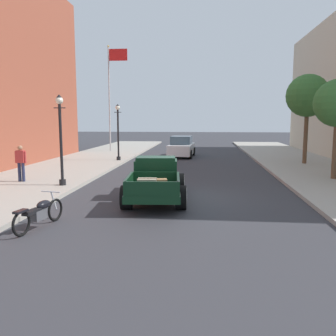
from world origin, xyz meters
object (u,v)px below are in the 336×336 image
Objects in this scene: street_lamp_near at (61,133)px; street_lamp_far at (118,128)px; pedestrian_sidewalk_left at (21,161)px; flagpole at (112,87)px; car_background_white at (182,147)px; street_tree_second at (308,96)px; hotrod_truck_dark_green at (156,179)px; motorcycle_parked at (39,212)px.

street_lamp_near is 1.00× the size of street_lamp_far.
flagpole is at bearing 89.40° from pedestrian_sidewalk_left.
street_tree_second is (8.20, -4.61, 3.64)m from car_background_white.
street_lamp_near reaches higher than car_background_white.
street_lamp_far is 0.42× the size of flagpole.
street_lamp_far is 8.21m from flagpole.
pedestrian_sidewalk_left is at bearing -116.97° from car_background_white.
flagpole reaches higher than street_tree_second.
street_tree_second reaches higher than hotrod_truck_dark_green.
hotrod_truck_dark_green is 1.31× the size of street_lamp_far.
hotrod_truck_dark_green is at bearing -20.47° from street_lamp_near.
hotrod_truck_dark_green is 4.80m from motorcycle_parked.
street_lamp_far is at bearing -136.32° from car_background_white.
car_background_white is at bearing 89.81° from hotrod_truck_dark_green.
motorcycle_parked is at bearing -74.07° from street_lamp_near.
flagpole is at bearing 109.05° from hotrod_truck_dark_green.
street_tree_second is (14.74, 8.23, 3.32)m from pedestrian_sidewalk_left.
street_tree_second is (10.94, 14.47, 3.97)m from motorcycle_parked.
pedestrian_sidewalk_left is 17.20m from street_tree_second.
hotrod_truck_dark_green is 2.41× the size of motorcycle_parked.
hotrod_truck_dark_green reaches higher than motorcycle_parked.
pedestrian_sidewalk_left is (-6.49, 2.29, 0.33)m from hotrod_truck_dark_green.
car_background_white is 1.14× the size of street_lamp_far.
street_tree_second is (8.25, 10.52, 3.65)m from hotrod_truck_dark_green.
street_tree_second reaches higher than pedestrian_sidewalk_left.
flagpole is at bearing 151.87° from street_tree_second.
motorcycle_parked is 0.37× the size of street_tree_second.
motorcycle_parked is 0.47× the size of car_background_white.
pedestrian_sidewalk_left reaches higher than motorcycle_parked.
street_tree_second is (12.35, -0.65, 2.02)m from street_lamp_far.
street_lamp_far reaches higher than motorcycle_parked.
flagpole reaches higher than motorcycle_parked.
pedestrian_sidewalk_left is at bearing -150.81° from street_tree_second.
street_tree_second is at bearing -28.13° from flagpole.
car_background_white is at bearing 81.81° from motorcycle_parked.
pedestrian_sidewalk_left is at bearing 121.28° from motorcycle_parked.
flagpole reaches higher than hotrod_truck_dark_green.
street_lamp_near is 0.68× the size of street_tree_second.
street_lamp_near and street_lamp_far have the same top height.
street_tree_second is at bearing 35.45° from street_lamp_near.
hotrod_truck_dark_green is at bearing -90.19° from car_background_white.
flagpole is 1.63× the size of street_tree_second.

